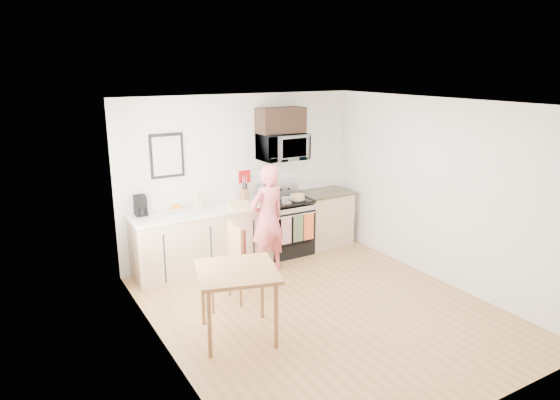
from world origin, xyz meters
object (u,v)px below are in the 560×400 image
microwave (282,147)px  person (268,219)px  cake (297,198)px  range (285,227)px  dining_table (237,277)px  chair (231,253)px

microwave → person: microwave is taller
cake → microwave: bearing=112.6°
range → dining_table: range is taller
dining_table → range: bearing=47.7°
microwave → cake: 0.85m
dining_table → cake: 2.69m
microwave → dining_table: bearing=-130.8°
person → dining_table: 1.92m
person → chair: size_ratio=1.55×
dining_table → cake: cake is taller
range → cake: range is taller
microwave → chair: bearing=-139.5°
range → microwave: (-0.00, 0.10, 1.32)m
microwave → cake: microwave is taller
chair → cake: bearing=34.8°
person → dining_table: bearing=40.2°
dining_table → microwave: bearing=49.2°
microwave → cake: bearing=-67.4°
range → person: (-0.62, -0.53, 0.38)m
range → person: person is taller
person → chair: bearing=25.8°
person → dining_table: person is taller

